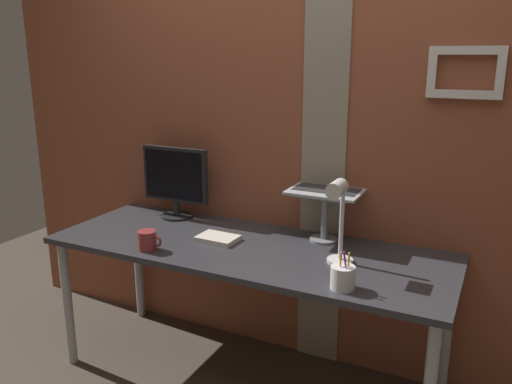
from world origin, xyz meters
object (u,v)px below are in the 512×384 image
Objects in this scene: pen_cup at (343,277)px; coffee_mug at (148,240)px; monitor at (175,178)px; laptop at (330,177)px; desk_lamp at (339,213)px.

pen_cup reaches higher than coffee_mug.
monitor reaches higher than pen_cup.
monitor is 1.14× the size of laptop.
desk_lamp is 3.10× the size of coffee_mug.
pen_cup is 1.30× the size of coffee_mug.
laptop is 0.95m from coffee_mug.
coffee_mug is (-0.88, -0.21, -0.20)m from desk_lamp.
desk_lamp is 0.92m from coffee_mug.
laptop is at bearing 4.80° from monitor.
coffee_mug is at bearing -166.82° from desk_lamp.
laptop is 0.89× the size of desk_lamp.
pen_cup is at bearing -66.26° from desk_lamp.
monitor is at bearing 156.54° from pen_cup.
monitor is 1.02× the size of desk_lamp.
desk_lamp is (1.05, -0.29, 0.02)m from monitor.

